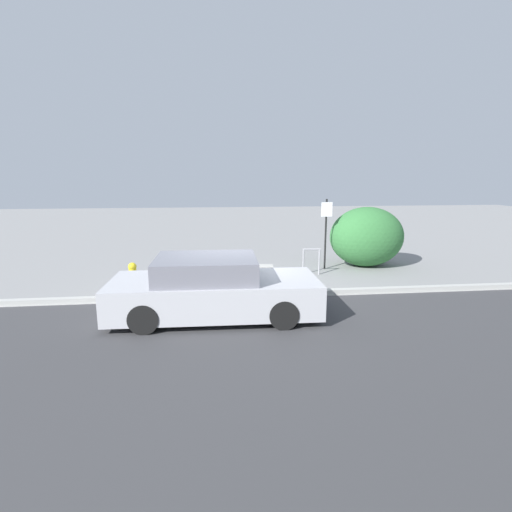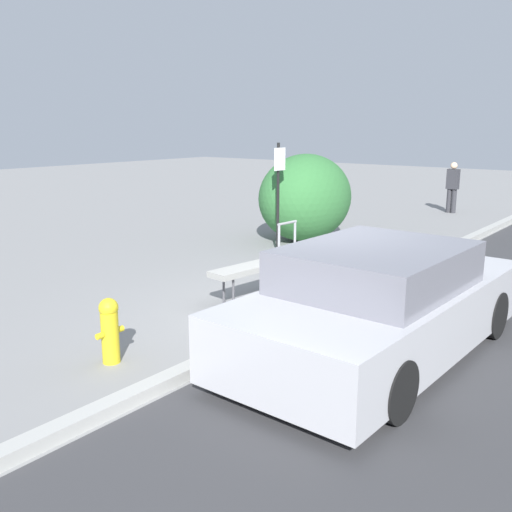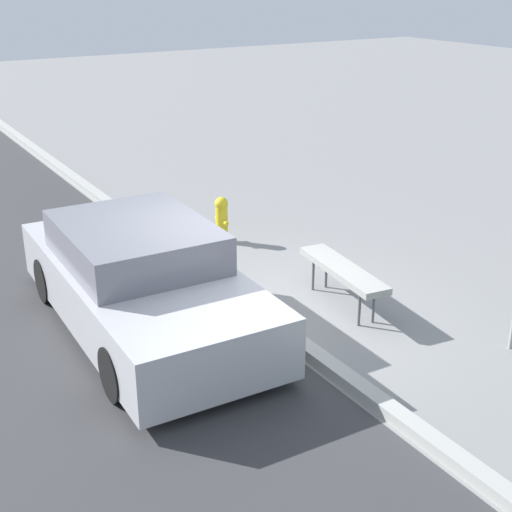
# 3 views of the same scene
# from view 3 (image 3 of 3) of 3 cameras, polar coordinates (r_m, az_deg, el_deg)

# --- Properties ---
(ground_plane) EXTENTS (60.00, 60.00, 0.00)m
(ground_plane) POSITION_cam_3_polar(r_m,az_deg,el_deg) (9.29, 0.02, -4.87)
(ground_plane) COLOR gray
(curb) EXTENTS (60.00, 0.20, 0.13)m
(curb) POSITION_cam_3_polar(r_m,az_deg,el_deg) (9.26, 0.02, -4.51)
(curb) COLOR #A8A8A3
(curb) RESTS_ON ground_plane
(bench) EXTENTS (1.74, 0.58, 0.56)m
(bench) POSITION_cam_3_polar(r_m,az_deg,el_deg) (9.45, 6.96, -1.16)
(bench) COLOR #515156
(bench) RESTS_ON ground_plane
(fire_hydrant) EXTENTS (0.36, 0.22, 0.77)m
(fire_hydrant) POSITION_cam_3_polar(r_m,az_deg,el_deg) (11.69, -2.76, 3.06)
(fire_hydrant) COLOR gold
(fire_hydrant) RESTS_ON ground_plane
(parked_car_near) EXTENTS (4.48, 2.00, 1.33)m
(parked_car_near) POSITION_cam_3_polar(r_m,az_deg,el_deg) (8.92, -9.13, -1.94)
(parked_car_near) COLOR black
(parked_car_near) RESTS_ON ground_plane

